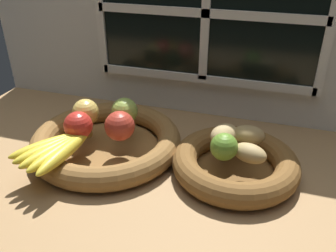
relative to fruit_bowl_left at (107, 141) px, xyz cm
name	(u,v)px	position (x,y,z in cm)	size (l,w,h in cm)	color
ground_plane	(176,168)	(18.88, -0.35, -4.26)	(140.00, 90.00, 3.00)	#9E774C
back_wall	(207,23)	(18.88, 29.42, 25.12)	(140.00, 4.60, 55.00)	silver
fruit_bowl_left	(107,141)	(0.00, 0.00, 0.00)	(38.69, 38.69, 5.90)	brown
fruit_bowl_right	(235,163)	(33.28, 0.00, 0.02)	(29.71, 29.71, 5.90)	brown
apple_red_right	(120,126)	(5.37, -2.91, 6.79)	(7.31, 7.31, 7.31)	#B73828
apple_red_front	(78,126)	(-4.42, -5.46, 6.63)	(6.98, 6.98, 6.98)	red
apple_green_back	(125,111)	(3.08, 5.19, 6.62)	(6.97, 6.97, 6.97)	#99B74C
apple_golden_left	(86,112)	(-6.27, 1.51, 6.61)	(6.95, 6.95, 6.95)	#DBB756
banana_bunch_front	(57,148)	(-5.59, -13.29, 4.66)	(13.91, 20.12, 3.06)	yellow
potato_oblong	(224,135)	(29.79, 2.71, 5.55)	(7.80, 5.71, 4.83)	tan
potato_back	(248,135)	(35.21, 4.26, 5.49)	(7.84, 5.21, 4.71)	#A38451
potato_small	(250,153)	(36.37, -3.10, 5.25)	(7.67, 4.73, 4.22)	tan
lime_near	(224,147)	(30.78, -3.75, 6.24)	(6.20, 6.20, 6.20)	olive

